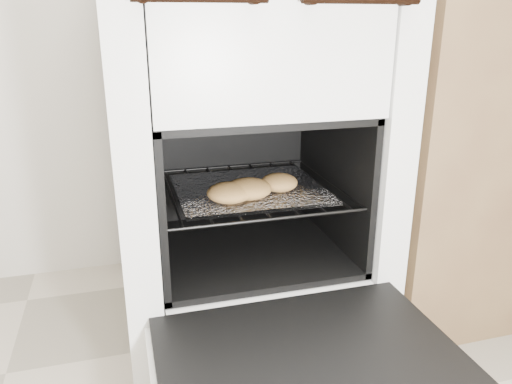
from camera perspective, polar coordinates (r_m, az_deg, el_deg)
stove at (r=1.31m, az=-1.83°, el=4.32°), size 0.63×0.71×0.97m
oven_door at (r=0.96m, az=6.50°, el=-19.38°), size 0.57×0.44×0.04m
oven_rack at (r=1.26m, az=-1.04°, el=0.36°), size 0.46×0.44×0.01m
foil_sheet at (r=1.24m, az=-0.79°, el=0.33°), size 0.36×0.32×0.01m
baked_rolls at (r=1.17m, az=-0.68°, el=0.42°), size 0.25×0.16×0.04m
counter at (r=1.71m, az=26.22°, el=6.15°), size 0.97×0.65×0.96m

